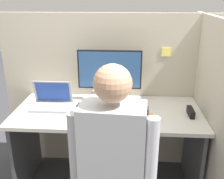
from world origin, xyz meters
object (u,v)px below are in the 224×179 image
(stapler, at_px, (191,112))
(monitor, at_px, (110,72))
(carrot_toy, at_px, (151,120))
(laptop, at_px, (52,102))
(person, at_px, (113,172))
(paper_box, at_px, (110,98))

(stapler, bearing_deg, monitor, 158.66)
(stapler, relative_size, carrot_toy, 0.96)
(carrot_toy, bearing_deg, stapler, 24.41)
(laptop, distance_m, person, 1.05)
(paper_box, bearing_deg, monitor, 90.00)
(monitor, relative_size, laptop, 1.68)
(carrot_toy, bearing_deg, paper_box, 130.36)
(carrot_toy, relative_size, person, 0.12)
(monitor, relative_size, person, 0.41)
(monitor, height_order, laptop, monitor)
(paper_box, height_order, stapler, paper_box)
(paper_box, distance_m, stapler, 0.71)
(monitor, bearing_deg, person, -85.02)
(monitor, height_order, stapler, monitor)
(paper_box, height_order, laptop, laptop)
(laptop, height_order, person, person)
(paper_box, relative_size, laptop, 1.01)
(paper_box, distance_m, monitor, 0.24)
(laptop, bearing_deg, monitor, 19.86)
(carrot_toy, bearing_deg, person, -111.15)
(paper_box, relative_size, monitor, 0.60)
(paper_box, relative_size, person, 0.25)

